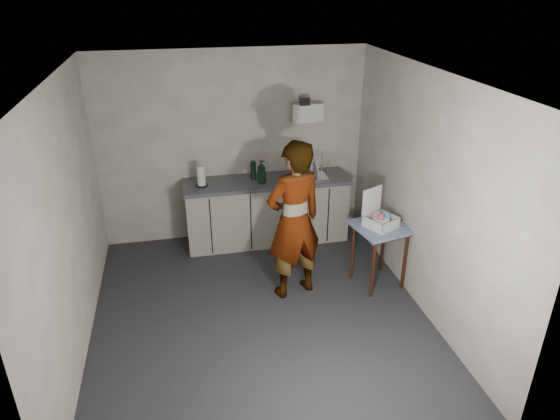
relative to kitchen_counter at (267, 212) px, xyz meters
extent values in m
plane|color=#2A2A2F|center=(-0.40, -1.70, -0.43)|extent=(4.00, 4.00, 0.00)
cube|color=#AFA598|center=(-0.40, 0.29, 0.87)|extent=(3.60, 0.02, 2.60)
cube|color=#AFA598|center=(1.39, -1.70, 0.87)|extent=(0.02, 4.00, 2.60)
cube|color=#AFA598|center=(-2.19, -1.70, 0.87)|extent=(0.02, 4.00, 2.60)
cube|color=silver|center=(-0.40, -1.70, 2.17)|extent=(3.60, 4.00, 0.01)
cube|color=black|center=(0.00, 0.00, -0.39)|extent=(2.20, 0.52, 0.08)
cube|color=beige|center=(0.00, 0.00, 0.00)|extent=(2.20, 0.58, 0.86)
cube|color=#555860|center=(0.00, 0.00, 0.46)|extent=(2.24, 0.62, 0.05)
cube|color=black|center=(-0.80, -0.29, 0.00)|extent=(0.02, 0.01, 0.80)
cube|color=black|center=(-0.27, -0.29, 0.00)|extent=(0.02, 0.01, 0.80)
cube|color=black|center=(0.27, -0.29, 0.00)|extent=(0.01, 0.01, 0.80)
cube|color=black|center=(0.80, -0.29, 0.00)|extent=(0.02, 0.01, 0.80)
cube|color=white|center=(0.60, 0.22, 1.32)|extent=(0.42, 0.16, 0.24)
cube|color=white|center=(0.60, 0.27, 1.18)|extent=(0.30, 0.06, 0.04)
cube|color=black|center=(0.55, 0.13, 1.48)|extent=(0.14, 0.02, 0.10)
cylinder|color=#3C1A0D|center=(0.93, -1.62, -0.07)|extent=(0.04, 0.04, 0.71)
cylinder|color=#3C1A0D|center=(1.36, -1.53, -0.07)|extent=(0.04, 0.04, 0.71)
cylinder|color=#3C1A0D|center=(0.84, -1.19, -0.07)|extent=(0.04, 0.04, 0.71)
cylinder|color=#3C1A0D|center=(1.27, -1.10, -0.07)|extent=(0.04, 0.04, 0.71)
cube|color=#3C1A0D|center=(1.10, -1.36, 0.30)|extent=(0.63, 0.63, 0.04)
cube|color=navy|center=(1.10, -1.36, 0.34)|extent=(0.71, 0.71, 0.03)
imported|color=#B2A593|center=(0.06, -1.34, 0.51)|extent=(0.79, 0.64, 1.88)
imported|color=black|center=(-0.08, -0.09, 0.64)|extent=(0.17, 0.17, 0.32)
cylinder|color=red|center=(-0.06, 0.00, 0.55)|extent=(0.07, 0.07, 0.12)
cylinder|color=black|center=(-0.17, 0.04, 0.61)|extent=(0.08, 0.08, 0.26)
cylinder|color=black|center=(-0.87, -0.03, 0.49)|extent=(0.16, 0.16, 0.01)
cylinder|color=white|center=(-0.87, -0.03, 0.63)|extent=(0.11, 0.11, 0.27)
cube|color=white|center=(0.61, -0.05, 0.49)|extent=(0.42, 0.32, 0.02)
cylinder|color=white|center=(0.42, -0.19, 0.64)|extent=(0.01, 0.01, 0.27)
cylinder|color=white|center=(0.80, -0.19, 0.64)|extent=(0.01, 0.01, 0.27)
cylinder|color=white|center=(0.42, 0.09, 0.64)|extent=(0.01, 0.01, 0.27)
cylinder|color=white|center=(0.80, 0.09, 0.64)|extent=(0.01, 0.01, 0.27)
cylinder|color=white|center=(0.51, -0.05, 0.62)|extent=(0.05, 0.23, 0.23)
cylinder|color=white|center=(0.59, -0.05, 0.62)|extent=(0.05, 0.23, 0.23)
cylinder|color=white|center=(0.68, -0.05, 0.62)|extent=(0.05, 0.23, 0.23)
cube|color=white|center=(1.09, -1.37, 0.35)|extent=(0.42, 0.42, 0.01)
cube|color=white|center=(1.15, -1.50, 0.42)|extent=(0.28, 0.15, 0.11)
cube|color=white|center=(1.02, -1.24, 0.42)|extent=(0.28, 0.15, 0.11)
cube|color=white|center=(0.95, -1.44, 0.42)|extent=(0.15, 0.28, 0.11)
cube|color=white|center=(1.22, -1.30, 0.42)|extent=(0.15, 0.28, 0.11)
cube|color=white|center=(1.02, -1.23, 0.63)|extent=(0.28, 0.15, 0.31)
cylinder|color=white|center=(1.09, -1.37, 0.42)|extent=(0.21, 0.21, 0.11)
sphere|color=#F75B9E|center=(1.06, -1.43, 0.50)|extent=(0.07, 0.07, 0.07)
sphere|color=#4F98D8|center=(1.15, -1.38, 0.50)|extent=(0.07, 0.07, 0.07)
sphere|color=#54CD68|center=(1.06, -1.32, 0.50)|extent=(0.07, 0.07, 0.07)
sphere|color=#F75B9E|center=(1.03, -1.35, 0.50)|extent=(0.07, 0.07, 0.07)
camera|label=1|loc=(-1.12, -6.15, 3.00)|focal=32.00mm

